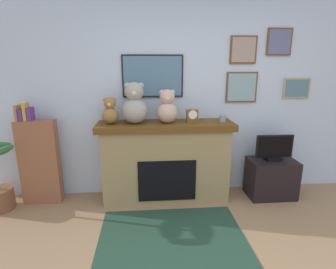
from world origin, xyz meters
TOP-DOWN VIEW (x-y plane):
  - back_wall at (0.00, 2.00)m, footprint 5.20×0.15m
  - fireplace at (-0.33, 1.71)m, footprint 1.72×0.51m
  - bookshelf at (-1.94, 1.74)m, footprint 0.47×0.16m
  - tv_stand at (1.09, 1.64)m, footprint 0.61×0.40m
  - television at (1.09, 1.64)m, footprint 0.49×0.14m
  - area_rug at (-0.33, 0.81)m, footprint 1.52×1.17m
  - candle_jar at (0.39, 1.69)m, footprint 0.09×0.09m
  - mantel_clock at (0.00, 1.69)m, footprint 0.14×0.10m
  - teddy_bear_tan at (-1.01, 1.69)m, footprint 0.20×0.20m
  - teddy_bear_grey at (-0.71, 1.69)m, footprint 0.31×0.31m
  - teddy_bear_cream at (-0.31, 1.69)m, footprint 0.26×0.26m

SIDE VIEW (x-z plane):
  - area_rug at x=-0.33m, z-range 0.00..0.01m
  - tv_stand at x=1.09m, z-range 0.00..0.52m
  - fireplace at x=-0.33m, z-range 0.01..1.05m
  - bookshelf at x=-1.94m, z-range -0.08..1.23m
  - television at x=1.09m, z-range 0.51..0.85m
  - candle_jar at x=0.39m, z-range 1.04..1.13m
  - mantel_clock at x=0.00m, z-range 1.04..1.20m
  - teddy_bear_tan at x=-1.01m, z-range 1.02..1.35m
  - teddy_bear_cream at x=-0.31m, z-range 1.02..1.43m
  - teddy_bear_grey at x=-0.71m, z-range 1.01..1.52m
  - back_wall at x=0.00m, z-range 0.00..2.60m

